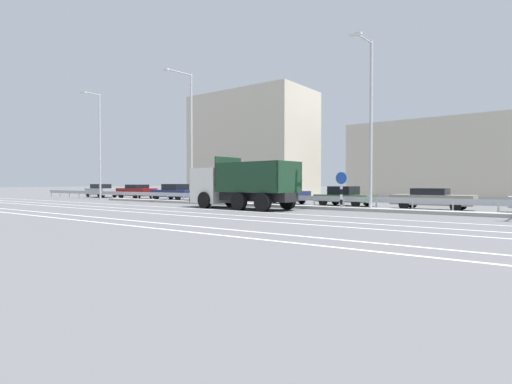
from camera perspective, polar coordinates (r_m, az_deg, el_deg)
The scene contains 22 objects.
ground_plane at distance 25.12m, azimuth -1.76°, elevation -2.38°, with size 320.00×320.00×0.00m, color #565659.
lane_strip_0 at distance 23.52m, azimuth -4.55°, elevation -2.62°, with size 64.61×0.16×0.01m, color silver.
lane_strip_1 at distance 21.78m, azimuth -8.75°, elevation -2.94°, with size 64.61×0.16×0.01m, color silver.
lane_strip_2 at distance 20.66m, azimuth -12.05°, elevation -3.19°, with size 64.61×0.16×0.01m, color silver.
lane_strip_3 at distance 18.77m, azimuth -19.28°, elevation -3.68°, with size 64.61×0.16×0.01m, color silver.
lane_strip_4 at distance 18.09m, azimuth -22.70°, elevation -3.89°, with size 64.61×0.16×0.01m, color silver.
median_island at distance 27.10m, azimuth 1.54°, elevation -1.92°, with size 35.53×1.10×0.18m, color gray.
median_guardrail at distance 27.91m, azimuth 2.75°, elevation -0.84°, with size 64.61×0.09×0.78m.
dump_truck at distance 25.55m, azimuth -3.54°, elevation 0.59°, with size 7.55×3.03×3.27m.
median_road_sign at distance 24.30m, azimuth 12.09°, elevation 0.34°, with size 0.76×0.16×2.28m.
street_lamp_0 at distance 42.35m, azimuth -21.54°, elevation 6.69°, with size 0.72×2.00×10.39m.
street_lamp_1 at distance 32.05m, azimuth -9.48°, elevation 8.52°, with size 0.72×2.58×10.23m.
street_lamp_2 at distance 23.95m, azimuth 15.96°, elevation 10.24°, with size 0.71×2.25×9.71m.
parked_car_0 at distance 48.37m, azimuth -21.24°, elevation 0.18°, with size 4.16×2.16×1.50m.
parked_car_1 at distance 43.11m, azimuth -16.71°, elevation 0.10°, with size 4.51×1.99×1.46m.
parked_car_2 at distance 38.91m, azimuth -11.57°, elevation 0.01°, with size 4.90×2.02×1.52m.
parked_car_3 at distance 34.96m, azimuth -5.17°, elevation -0.26°, with size 4.91×1.96×1.28m.
parked_car_4 at distance 30.97m, azimuth 3.68°, elevation -0.31°, with size 4.26×2.06×1.46m.
parked_car_5 at distance 28.68m, azimuth 12.55°, elevation -0.57°, with size 4.12×2.17×1.38m.
parked_car_6 at distance 26.13m, azimuth 23.86°, elevation -0.85°, with size 4.60×1.87×1.30m.
background_building_0 at distance 50.72m, azimuth -0.55°, elevation 6.66°, with size 15.07×8.31×12.73m, color beige.
background_building_1 at distance 44.14m, azimuth 26.06°, elevation 4.06°, with size 18.61×8.23×7.70m, color beige.
Camera 1 is at (15.70, -19.55, 1.60)m, focal length 28.00 mm.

